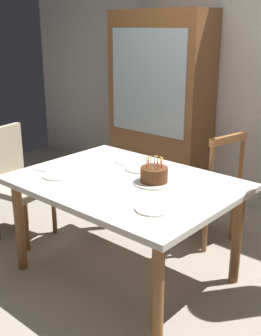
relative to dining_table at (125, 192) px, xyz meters
name	(u,v)px	position (x,y,z in m)	size (l,w,h in m)	color
ground	(125,274)	(0.00, 0.00, -0.66)	(6.40, 6.40, 0.00)	#9E9384
back_wall	(255,75)	(0.00, 1.85, 0.64)	(6.40, 0.10, 2.60)	beige
dining_table	(125,192)	(0.00, 0.00, 0.00)	(1.48, 1.09, 0.74)	silver
birthday_cake	(154,176)	(0.18, 0.09, 0.14)	(0.28, 0.28, 0.18)	silver
plate_near_celebrant	(58,175)	(-0.41, -0.25, 0.09)	(0.22, 0.22, 0.01)	white
plate_far_side	(140,168)	(-0.07, 0.25, 0.09)	(0.22, 0.22, 0.01)	white
plate_near_guest	(154,208)	(0.44, -0.25, 0.09)	(0.22, 0.22, 0.01)	white
fork_near_celebrant	(43,171)	(-0.57, -0.26, 0.09)	(0.18, 0.02, 0.01)	silver
fork_far_side	(123,165)	(-0.23, 0.23, 0.09)	(0.18, 0.02, 0.01)	silver
chair_spindle_back	(208,189)	(0.15, 0.86, -0.20)	(0.51, 0.51, 0.95)	brown
chair_upholstered	(15,177)	(-1.13, -0.14, -0.12)	(0.52, 0.51, 0.95)	tan
china_cabinet	(160,104)	(-0.90, 1.56, 0.30)	(1.10, 0.45, 1.90)	brown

